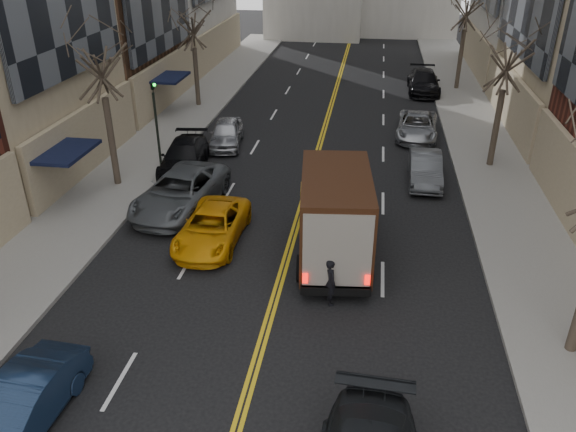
% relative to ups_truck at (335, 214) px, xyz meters
% --- Properties ---
extents(sidewalk_left, '(4.00, 66.00, 0.15)m').
position_rel_ups_truck_xyz_m(sidewalk_left, '(-10.67, 11.70, -1.65)').
color(sidewalk_left, slate).
rests_on(sidewalk_left, ground).
extents(sidewalk_right, '(4.00, 66.00, 0.15)m').
position_rel_ups_truck_xyz_m(sidewalk_right, '(7.33, 11.70, -1.65)').
color(sidewalk_right, slate).
rests_on(sidewalk_right, ground).
extents(tree_lf_mid, '(3.20, 3.20, 8.91)m').
position_rel_ups_truck_xyz_m(tree_lf_mid, '(-10.47, 4.70, 4.87)').
color(tree_lf_mid, '#382D23').
rests_on(tree_lf_mid, sidewalk_left).
extents(tree_lf_far, '(3.20, 3.20, 8.12)m').
position_rel_ups_truck_xyz_m(tree_lf_far, '(-10.47, 17.70, 4.30)').
color(tree_lf_far, '#382D23').
rests_on(tree_lf_far, sidewalk_left).
extents(tree_rt_mid, '(3.20, 3.20, 8.32)m').
position_rel_ups_truck_xyz_m(tree_rt_mid, '(7.13, 9.70, 4.44)').
color(tree_rt_mid, '#382D23').
rests_on(tree_rt_mid, sidewalk_right).
extents(traffic_signal, '(0.29, 0.26, 4.70)m').
position_rel_ups_truck_xyz_m(traffic_signal, '(-9.06, 6.70, 1.09)').
color(traffic_signal, black).
rests_on(traffic_signal, sidewalk_left).
extents(ups_truck, '(3.05, 6.47, 3.43)m').
position_rel_ups_truck_xyz_m(ups_truck, '(0.00, 0.00, 0.00)').
color(ups_truck, black).
rests_on(ups_truck, ground).
extents(taxi, '(2.25, 4.74, 1.31)m').
position_rel_ups_truck_xyz_m(taxi, '(-4.67, 0.30, -1.07)').
color(taxi, orange).
rests_on(taxi, ground).
extents(pedestrian, '(0.58, 0.70, 1.64)m').
position_rel_ups_truck_xyz_m(pedestrian, '(0.14, -2.95, -0.91)').
color(pedestrian, black).
rests_on(pedestrian, ground).
extents(parked_lf_b, '(1.64, 4.14, 1.34)m').
position_rel_ups_truck_xyz_m(parked_lf_b, '(-6.77, -9.08, -1.06)').
color(parked_lf_b, '#101E35').
rests_on(parked_lf_b, ground).
extents(parked_lf_c, '(3.40, 6.03, 1.59)m').
position_rel_ups_truck_xyz_m(parked_lf_c, '(-6.77, 2.88, -0.93)').
color(parked_lf_c, '#4F5357').
rests_on(parked_lf_c, ground).
extents(parked_lf_d, '(2.54, 5.09, 1.42)m').
position_rel_ups_truck_xyz_m(parked_lf_d, '(-7.97, 7.04, -1.02)').
color(parked_lf_d, black).
rests_on(parked_lf_d, ground).
extents(parked_lf_e, '(2.20, 4.34, 1.41)m').
position_rel_ups_truck_xyz_m(parked_lf_e, '(-6.77, 10.74, -1.02)').
color(parked_lf_e, '#A6A8AE').
rests_on(parked_lf_e, ground).
extents(parked_rt_a, '(1.52, 4.17, 1.37)m').
position_rel_ups_truck_xyz_m(parked_rt_a, '(3.75, 7.34, -1.05)').
color(parked_rt_a, '#484B50').
rests_on(parked_rt_a, ground).
extents(parked_rt_b, '(2.58, 4.97, 1.34)m').
position_rel_ups_truck_xyz_m(parked_rt_b, '(3.68, 13.70, -1.06)').
color(parked_rt_b, '#A0A2A7').
rests_on(parked_rt_b, ground).
extents(parked_rt_c, '(2.18, 5.35, 1.55)m').
position_rel_ups_truck_xyz_m(parked_rt_c, '(4.63, 23.58, -0.95)').
color(parked_rt_c, black).
rests_on(parked_rt_c, ground).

